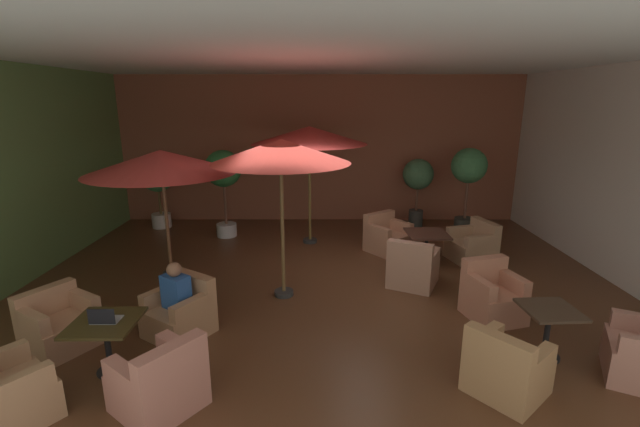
% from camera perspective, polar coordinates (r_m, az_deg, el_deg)
% --- Properties ---
extents(ground_plane, '(10.61, 8.89, 0.02)m').
position_cam_1_polar(ground_plane, '(7.64, 0.00, -9.72)').
color(ground_plane, '#54321D').
extents(wall_back_brick, '(10.61, 0.08, 3.80)m').
position_cam_1_polar(wall_back_brick, '(11.43, -0.02, 8.49)').
color(wall_back_brick, brown).
rests_on(wall_back_brick, ground_plane).
extents(wall_left_accent, '(0.08, 8.89, 3.80)m').
position_cam_1_polar(wall_left_accent, '(8.81, -36.80, 3.61)').
color(wall_left_accent, '#5C7F45').
rests_on(wall_left_accent, ground_plane).
extents(wall_right_plain, '(0.08, 8.89, 3.80)m').
position_cam_1_polar(wall_right_plain, '(8.82, 36.76, 3.63)').
color(wall_right_plain, silver).
rests_on(wall_right_plain, ground_plane).
extents(ceiling_slab, '(10.61, 8.89, 0.06)m').
position_cam_1_polar(ceiling_slab, '(6.98, 0.00, 20.31)').
color(ceiling_slab, silver).
rests_on(ceiling_slab, wall_back_brick).
extents(cafe_table_front_left, '(0.75, 0.75, 0.67)m').
position_cam_1_polar(cafe_table_front_left, '(5.79, -26.69, -13.80)').
color(cafe_table_front_left, black).
rests_on(cafe_table_front_left, ground_plane).
extents(armchair_front_left_north, '(1.05, 1.04, 0.81)m').
position_cam_1_polar(armchair_front_left_north, '(6.41, -18.12, -12.53)').
color(armchair_front_left_north, '#B27C56').
rests_on(armchair_front_left_north, ground_plane).
extents(armchair_front_left_east, '(1.03, 1.04, 0.78)m').
position_cam_1_polar(armchair_front_left_east, '(6.74, -31.44, -12.66)').
color(armchair_front_left_east, tan).
rests_on(armchair_front_left_east, ground_plane).
extents(armchair_front_left_south, '(1.05, 1.04, 0.87)m').
position_cam_1_polar(armchair_front_left_south, '(5.62, -36.62, -18.90)').
color(armchair_front_left_south, tan).
rests_on(armchair_front_left_south, ground_plane).
extents(armchair_front_left_west, '(1.08, 1.08, 0.84)m').
position_cam_1_polar(armchair_front_left_west, '(5.09, -20.62, -20.37)').
color(armchair_front_left_west, tan).
rests_on(armchair_front_left_west, ground_plane).
extents(cafe_table_front_right, '(0.80, 0.80, 0.67)m').
position_cam_1_polar(cafe_table_front_right, '(8.63, 13.96, -3.33)').
color(cafe_table_front_right, black).
rests_on(cafe_table_front_right, ground_plane).
extents(armchair_front_right_north, '(1.03, 1.05, 0.87)m').
position_cam_1_polar(armchair_front_right_north, '(7.73, 12.18, -7.11)').
color(armchair_front_right_north, tan).
rests_on(armchair_front_right_north, ground_plane).
extents(armchair_front_right_east, '(0.96, 0.97, 0.81)m').
position_cam_1_polar(armchair_front_right_east, '(9.25, 19.58, -4.09)').
color(armchair_front_right_east, tan).
rests_on(armchair_front_right_east, ground_plane).
extents(armchair_front_right_south, '(1.10, 1.10, 0.81)m').
position_cam_1_polar(armchair_front_right_south, '(9.36, 8.86, -3.19)').
color(armchair_front_right_south, tan).
rests_on(armchair_front_right_south, ground_plane).
extents(cafe_table_mid_center, '(0.68, 0.68, 0.67)m').
position_cam_1_polar(cafe_table_mid_center, '(6.21, 28.09, -12.54)').
color(cafe_table_mid_center, black).
rests_on(cafe_table_mid_center, ground_plane).
extents(armchair_mid_center_east, '(0.88, 0.90, 0.87)m').
position_cam_1_polar(armchair_mid_center_east, '(6.99, 21.92, -10.26)').
color(armchair_mid_center_east, '#BA755A').
rests_on(armchair_mid_center_east, ground_plane).
extents(armchair_mid_center_south, '(1.04, 1.03, 0.81)m').
position_cam_1_polar(armchair_mid_center_south, '(5.42, 23.46, -18.44)').
color(armchair_mid_center_south, tan).
rests_on(armchair_mid_center_south, ground_plane).
extents(patio_umbrella_tall_red, '(2.18, 2.18, 2.60)m').
position_cam_1_polar(patio_umbrella_tall_red, '(6.67, -5.33, 8.15)').
color(patio_umbrella_tall_red, '#2D2D2D').
rests_on(patio_umbrella_tall_red, ground_plane).
extents(patio_umbrella_center_beige, '(2.59, 2.59, 2.34)m').
position_cam_1_polar(patio_umbrella_center_beige, '(7.98, -20.46, 6.41)').
color(patio_umbrella_center_beige, '#2D2D2D').
rests_on(patio_umbrella_center_beige, ground_plane).
extents(patio_umbrella_near_wall, '(2.52, 2.52, 2.63)m').
position_cam_1_polar(patio_umbrella_near_wall, '(9.40, -1.49, 10.31)').
color(patio_umbrella_near_wall, '#2D2D2D').
rests_on(patio_umbrella_near_wall, ground_plane).
extents(potted_tree_left_corner, '(0.82, 0.82, 2.11)m').
position_cam_1_polar(potted_tree_left_corner, '(10.56, 19.07, 4.87)').
color(potted_tree_left_corner, '#34352D').
rests_on(potted_tree_left_corner, ground_plane).
extents(potted_tree_mid_left, '(0.86, 0.86, 2.07)m').
position_cam_1_polar(potted_tree_mid_left, '(10.22, -12.80, 5.04)').
color(potted_tree_mid_left, silver).
rests_on(potted_tree_mid_left, ground_plane).
extents(potted_tree_mid_right, '(0.77, 0.77, 1.76)m').
position_cam_1_polar(potted_tree_mid_right, '(11.04, 12.83, 4.45)').
color(potted_tree_mid_right, '#373933').
rests_on(potted_tree_mid_right, ground_plane).
extents(potted_tree_right_corner, '(0.83, 0.83, 1.77)m').
position_cam_1_polar(potted_tree_right_corner, '(11.51, -20.86, 4.08)').
color(potted_tree_right_corner, silver).
rests_on(potted_tree_right_corner, ground_plane).
extents(patron_blue_shirt, '(0.44, 0.40, 0.66)m').
position_cam_1_polar(patron_blue_shirt, '(6.22, -18.72, -9.40)').
color(patron_blue_shirt, '#28519A').
rests_on(patron_blue_shirt, ground_plane).
extents(iced_drink_cup, '(0.08, 0.08, 0.11)m').
position_cam_1_polar(iced_drink_cup, '(5.76, -26.67, -11.97)').
color(iced_drink_cup, silver).
rests_on(iced_drink_cup, cafe_table_front_left).
extents(open_laptop, '(0.31, 0.23, 0.20)m').
position_cam_1_polar(open_laptop, '(5.69, -26.85, -12.36)').
color(open_laptop, '#9EA0A5').
rests_on(open_laptop, cafe_table_front_left).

